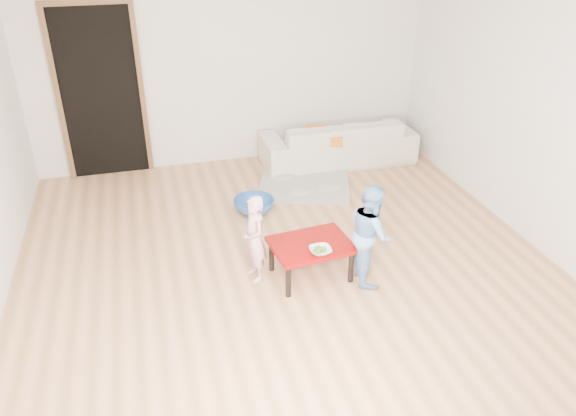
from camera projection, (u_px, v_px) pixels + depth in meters
name	position (u px, v px, depth m)	size (l,w,h in m)	color
floor	(283.00, 257.00, 5.48)	(5.00, 5.00, 0.01)	#AA7849
back_wall	(231.00, 62.00, 6.98)	(5.00, 0.02, 2.60)	white
right_wall	(531.00, 107.00, 5.44)	(0.02, 5.00, 2.60)	white
doorway	(101.00, 94.00, 6.72)	(1.02, 0.08, 2.11)	brown
sofa	(338.00, 141.00, 7.38)	(1.99, 0.78, 0.58)	silver
cushion	(324.00, 136.00, 7.11)	(0.48, 0.43, 0.13)	orange
red_table	(311.00, 259.00, 5.12)	(0.71, 0.53, 0.35)	maroon
bowl	(320.00, 251.00, 4.89)	(0.19, 0.19, 0.05)	white
broccoli	(320.00, 250.00, 4.88)	(0.12, 0.12, 0.06)	#2D5919
child_pink	(255.00, 239.00, 4.99)	(0.30, 0.20, 0.83)	pink
child_blue	(371.00, 233.00, 4.96)	(0.46, 0.36, 0.94)	#5CA4D5
basin	(254.00, 205.00, 6.27)	(0.46, 0.46, 0.14)	#2A5CA0
blanket	(304.00, 185.00, 6.82)	(1.08, 0.90, 0.05)	#B7B2A1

